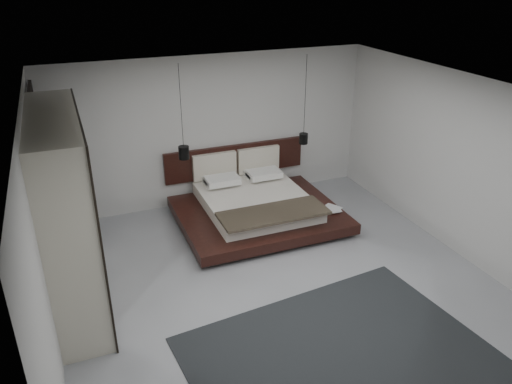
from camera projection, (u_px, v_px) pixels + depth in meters
name	position (u px, v px, depth m)	size (l,w,h in m)	color
floor	(277.00, 280.00, 7.33)	(6.00, 6.00, 0.00)	#989AA0
ceiling	(281.00, 92.00, 6.15)	(6.00, 6.00, 0.00)	white
wall_back	(213.00, 131.00, 9.27)	(6.00, 6.00, 0.00)	#BABAB7
wall_front	(424.00, 334.00, 4.22)	(6.00, 6.00, 0.00)	#BABAB7
wall_left	(41.00, 235.00, 5.73)	(6.00, 6.00, 0.00)	#BABAB7
wall_right	(455.00, 164.00, 7.75)	(6.00, 6.00, 0.00)	#BABAB7
lattice_screen	(45.00, 168.00, 7.86)	(0.05, 0.90, 2.60)	black
bed	(255.00, 205.00, 8.96)	(2.78, 2.39, 1.08)	black
book_lower	(329.00, 210.00, 8.80)	(0.22, 0.30, 0.03)	#99724C
book_upper	(329.00, 210.00, 8.75)	(0.19, 0.27, 0.02)	#99724C
pendant_left	(184.00, 152.00, 8.52)	(0.18, 0.18, 1.62)	black
pendant_right	(304.00, 138.00, 9.30)	(0.16, 0.16, 1.64)	black
wardrobe	(67.00, 213.00, 6.44)	(0.63, 2.67, 2.62)	beige
rug	(340.00, 356.00, 5.92)	(3.49, 2.49, 0.01)	black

